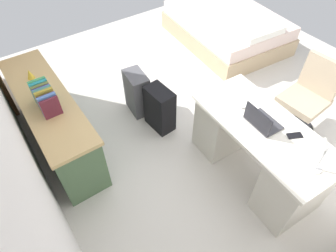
{
  "coord_description": "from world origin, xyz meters",
  "views": [
    {
      "loc": [
        -2.08,
        2.02,
        2.71
      ],
      "look_at": [
        -0.49,
        0.91,
        0.6
      ],
      "focal_mm": 31.14,
      "sensor_mm": 36.0,
      "label": 1
    }
  ],
  "objects_px": {
    "desk": "(257,150)",
    "suitcase_spare_grey": "(137,93)",
    "office_chair": "(305,101)",
    "computer_mouse": "(245,106)",
    "figurine_small": "(30,74)",
    "laptop": "(261,121)",
    "bed": "(227,27)",
    "credenza": "(53,121)",
    "cell_phone_near_laptop": "(295,135)",
    "desk_lamp": "(322,146)",
    "suitcase_black": "(160,109)"
  },
  "relations": [
    {
      "from": "suitcase_spare_grey",
      "to": "figurine_small",
      "type": "relative_size",
      "value": 5.14
    },
    {
      "from": "office_chair",
      "to": "suitcase_black",
      "type": "relative_size",
      "value": 1.66
    },
    {
      "from": "suitcase_black",
      "to": "cell_phone_near_laptop",
      "type": "xyz_separation_m",
      "value": [
        -1.37,
        -0.54,
        0.46
      ]
    },
    {
      "from": "suitcase_spare_grey",
      "to": "laptop",
      "type": "bearing_deg",
      "value": -156.74
    },
    {
      "from": "office_chair",
      "to": "cell_phone_near_laptop",
      "type": "distance_m",
      "value": 0.97
    },
    {
      "from": "bed",
      "to": "suitcase_black",
      "type": "height_order",
      "value": "bed"
    },
    {
      "from": "desk",
      "to": "computer_mouse",
      "type": "relative_size",
      "value": 14.75
    },
    {
      "from": "office_chair",
      "to": "laptop",
      "type": "xyz_separation_m",
      "value": [
        -0.12,
        0.98,
        0.36
      ]
    },
    {
      "from": "office_chair",
      "to": "computer_mouse",
      "type": "xyz_separation_m",
      "value": [
        0.14,
        0.93,
        0.33
      ]
    },
    {
      "from": "desk",
      "to": "laptop",
      "type": "height_order",
      "value": "laptop"
    },
    {
      "from": "suitcase_black",
      "to": "computer_mouse",
      "type": "xyz_separation_m",
      "value": [
        -0.84,
        -0.45,
        0.47
      ]
    },
    {
      "from": "office_chair",
      "to": "suitcase_spare_grey",
      "type": "bearing_deg",
      "value": 46.16
    },
    {
      "from": "desk",
      "to": "suitcase_spare_grey",
      "type": "distance_m",
      "value": 1.63
    },
    {
      "from": "desk",
      "to": "computer_mouse",
      "type": "bearing_deg",
      "value": -5.07
    },
    {
      "from": "figurine_small",
      "to": "credenza",
      "type": "bearing_deg",
      "value": -179.76
    },
    {
      "from": "desk_lamp",
      "to": "bed",
      "type": "bearing_deg",
      "value": -31.54
    },
    {
      "from": "credenza",
      "to": "cell_phone_near_laptop",
      "type": "distance_m",
      "value": 2.5
    },
    {
      "from": "suitcase_spare_grey",
      "to": "desk_lamp",
      "type": "distance_m",
      "value": 2.23
    },
    {
      "from": "computer_mouse",
      "to": "cell_phone_near_laptop",
      "type": "bearing_deg",
      "value": -166.4
    },
    {
      "from": "suitcase_black",
      "to": "desk_lamp",
      "type": "xyz_separation_m",
      "value": [
        -1.66,
        -0.39,
        0.71
      ]
    },
    {
      "from": "bed",
      "to": "suitcase_spare_grey",
      "type": "distance_m",
      "value": 2.19
    },
    {
      "from": "bed",
      "to": "suitcase_spare_grey",
      "type": "relative_size",
      "value": 3.56
    },
    {
      "from": "office_chair",
      "to": "credenza",
      "type": "height_order",
      "value": "office_chair"
    },
    {
      "from": "computer_mouse",
      "to": "figurine_small",
      "type": "relative_size",
      "value": 0.91
    },
    {
      "from": "cell_phone_near_laptop",
      "to": "suitcase_black",
      "type": "bearing_deg",
      "value": 48.04
    },
    {
      "from": "suitcase_spare_grey",
      "to": "computer_mouse",
      "type": "xyz_separation_m",
      "value": [
        -1.25,
        -0.52,
        0.47
      ]
    },
    {
      "from": "credenza",
      "to": "computer_mouse",
      "type": "distance_m",
      "value": 2.07
    },
    {
      "from": "credenza",
      "to": "bed",
      "type": "relative_size",
      "value": 0.9
    },
    {
      "from": "suitcase_black",
      "to": "desk_lamp",
      "type": "distance_m",
      "value": 1.84
    },
    {
      "from": "suitcase_black",
      "to": "desk",
      "type": "bearing_deg",
      "value": -163.99
    },
    {
      "from": "bed",
      "to": "cell_phone_near_laptop",
      "type": "height_order",
      "value": "cell_phone_near_laptop"
    },
    {
      "from": "credenza",
      "to": "suitcase_black",
      "type": "distance_m",
      "value": 1.21
    },
    {
      "from": "office_chair",
      "to": "figurine_small",
      "type": "bearing_deg",
      "value": 54.3
    },
    {
      "from": "cell_phone_near_laptop",
      "to": "computer_mouse",
      "type": "bearing_deg",
      "value": 36.75
    },
    {
      "from": "figurine_small",
      "to": "suitcase_black",
      "type": "bearing_deg",
      "value": -125.94
    },
    {
      "from": "desk",
      "to": "office_chair",
      "type": "distance_m",
      "value": 0.97
    },
    {
      "from": "desk_lamp",
      "to": "figurine_small",
      "type": "distance_m",
      "value": 2.91
    },
    {
      "from": "laptop",
      "to": "figurine_small",
      "type": "height_order",
      "value": "laptop"
    },
    {
      "from": "desk_lamp",
      "to": "suitcase_black",
      "type": "bearing_deg",
      "value": 13.24
    },
    {
      "from": "credenza",
      "to": "suitcase_spare_grey",
      "type": "bearing_deg",
      "value": -92.09
    },
    {
      "from": "office_chair",
      "to": "suitcase_spare_grey",
      "type": "xyz_separation_m",
      "value": [
        1.39,
        1.45,
        -0.14
      ]
    },
    {
      "from": "computer_mouse",
      "to": "desk_lamp",
      "type": "bearing_deg",
      "value": 179.16
    },
    {
      "from": "suitcase_spare_grey",
      "to": "bed",
      "type": "bearing_deg",
      "value": -67.63
    },
    {
      "from": "suitcase_black",
      "to": "laptop",
      "type": "distance_m",
      "value": 1.27
    },
    {
      "from": "suitcase_spare_grey",
      "to": "cell_phone_near_laptop",
      "type": "relative_size",
      "value": 4.15
    },
    {
      "from": "desk",
      "to": "suitcase_black",
      "type": "height_order",
      "value": "desk"
    },
    {
      "from": "desk",
      "to": "bed",
      "type": "distance_m",
      "value": 2.7
    },
    {
      "from": "desk",
      "to": "computer_mouse",
      "type": "height_order",
      "value": "computer_mouse"
    },
    {
      "from": "computer_mouse",
      "to": "cell_phone_near_laptop",
      "type": "xyz_separation_m",
      "value": [
        -0.53,
        -0.1,
        -0.01
      ]
    },
    {
      "from": "bed",
      "to": "suitcase_spare_grey",
      "type": "xyz_separation_m",
      "value": [
        -0.61,
        2.1,
        0.04
      ]
    }
  ]
}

